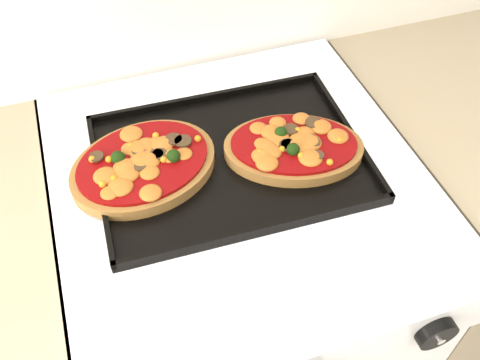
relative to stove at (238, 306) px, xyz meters
name	(u,v)px	position (x,y,z in m)	size (l,w,h in m)	color
stove	(238,306)	(0.00, 0.00, 0.00)	(0.60, 0.60, 0.91)	white
knob_right	(436,334)	(0.18, -0.33, 0.40)	(0.06, 0.06, 0.02)	black
baking_tray	(230,157)	(-0.01, 0.02, 0.47)	(0.43, 0.32, 0.02)	black
pizza_left	(143,164)	(-0.14, 0.04, 0.48)	(0.24, 0.18, 0.03)	brown
pizza_right	(294,146)	(0.10, 0.00, 0.48)	(0.23, 0.15, 0.03)	brown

